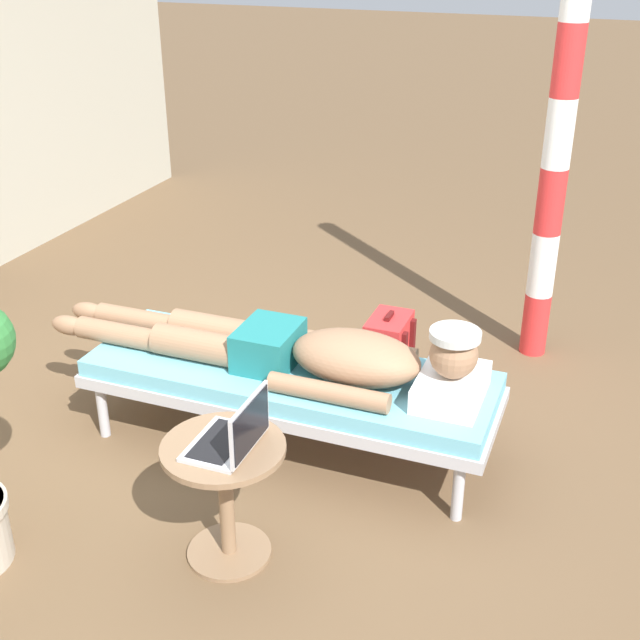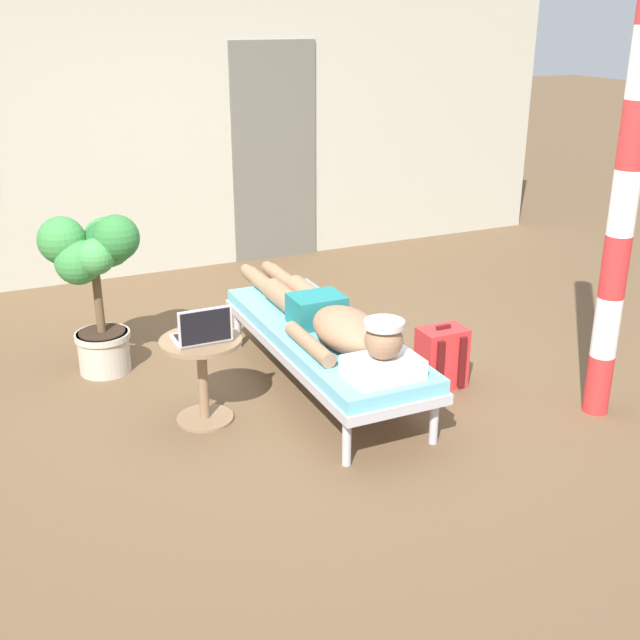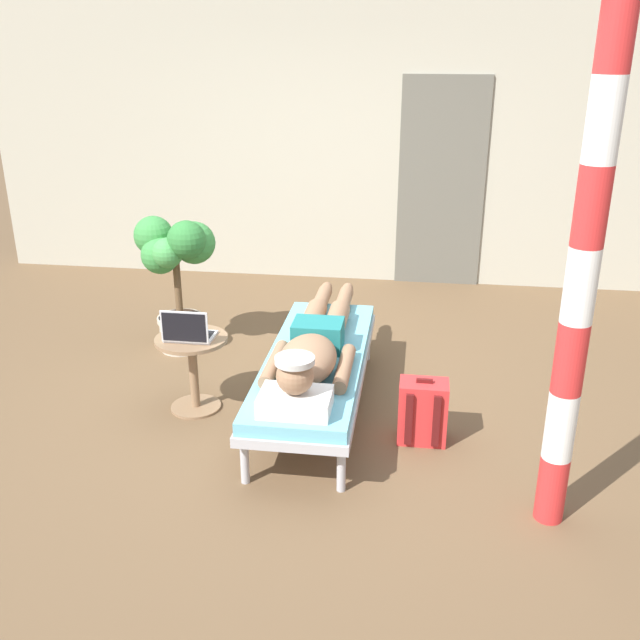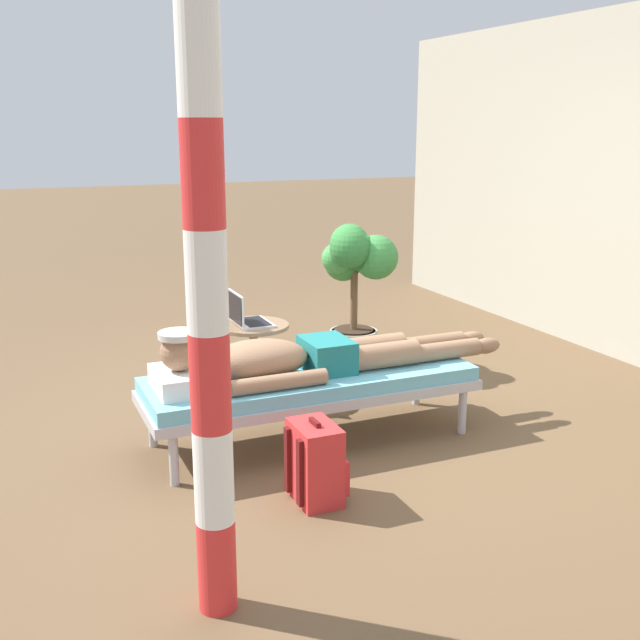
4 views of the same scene
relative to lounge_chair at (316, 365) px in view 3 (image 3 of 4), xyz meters
name	(u,v)px [view 3 (image 3 of 4)]	position (x,y,z in m)	size (l,w,h in m)	color
ground_plane	(293,398)	(-0.18, 0.16, -0.35)	(40.00, 40.00, 0.00)	brown
house_wall_back	(360,146)	(0.00, 2.98, 1.00)	(7.60, 0.20, 2.70)	#B2AD99
house_door_panel	(441,184)	(0.82, 2.87, 0.67)	(0.84, 0.03, 2.04)	#625F54
lounge_chair	(316,365)	(0.00, 0.00, 0.00)	(0.65, 1.96, 0.42)	#B7B7BC
person_reclining	(313,346)	(0.00, -0.10, 0.17)	(0.53, 2.17, 0.33)	white
side_table	(193,360)	(-0.82, -0.07, 0.01)	(0.48, 0.48, 0.52)	#8C6B4C
laptop	(188,332)	(-0.82, -0.13, 0.24)	(0.31, 0.24, 0.23)	silver
backpack	(423,412)	(0.71, -0.27, -0.15)	(0.30, 0.26, 0.42)	red
potted_plant	(177,261)	(-1.22, 0.88, 0.39)	(0.62, 0.55, 1.09)	#BFB29E
porch_post	(581,285)	(1.38, -0.97, 0.95)	(0.15, 0.15, 2.59)	red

